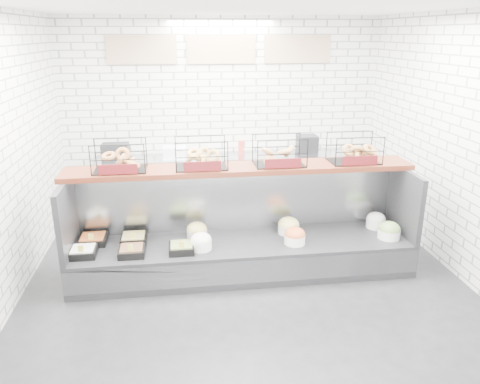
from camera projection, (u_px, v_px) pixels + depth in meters
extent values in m
plane|color=black|center=(247.00, 283.00, 5.41)|extent=(5.50, 5.50, 0.00)
cube|color=white|center=(222.00, 114.00, 7.50)|extent=(5.00, 0.02, 3.00)
cube|color=white|center=(468.00, 150.00, 5.24)|extent=(0.02, 5.50, 3.00)
cube|color=white|center=(248.00, 4.00, 4.44)|extent=(5.00, 5.50, 0.02)
cube|color=#CDB08E|center=(141.00, 50.00, 7.00)|extent=(1.05, 0.03, 0.42)
cube|color=#CDB08E|center=(221.00, 50.00, 7.15)|extent=(1.05, 0.03, 0.42)
cube|color=#CDB08E|center=(298.00, 49.00, 7.30)|extent=(1.05, 0.03, 0.42)
cube|color=black|center=(243.00, 256.00, 5.62)|extent=(4.00, 0.90, 0.40)
cube|color=#93969B|center=(249.00, 272.00, 5.21)|extent=(4.00, 0.03, 0.28)
cube|color=#93969B|center=(239.00, 198.00, 5.81)|extent=(4.00, 0.08, 0.80)
cube|color=black|center=(67.00, 218.00, 5.18)|extent=(0.06, 0.90, 0.80)
cube|color=black|center=(403.00, 201.00, 5.68)|extent=(0.06, 0.90, 0.80)
cube|color=black|center=(83.00, 252.00, 5.17)|extent=(0.29, 0.29, 0.08)
cube|color=white|center=(83.00, 249.00, 5.16)|extent=(0.24, 0.24, 0.04)
cube|color=#D6CB4A|center=(81.00, 249.00, 5.05)|extent=(0.06, 0.01, 0.08)
cube|color=black|center=(93.00, 240.00, 5.48)|extent=(0.31, 0.31, 0.08)
cube|color=orange|center=(93.00, 237.00, 5.47)|extent=(0.26, 0.26, 0.04)
cube|color=#D6CB4A|center=(91.00, 237.00, 5.35)|extent=(0.06, 0.01, 0.08)
cube|color=black|center=(132.00, 251.00, 5.19)|extent=(0.29, 0.29, 0.08)
cube|color=brown|center=(132.00, 249.00, 5.18)|extent=(0.24, 0.24, 0.04)
cube|color=#D6CB4A|center=(130.00, 248.00, 5.07)|extent=(0.06, 0.01, 0.08)
cube|color=black|center=(134.00, 239.00, 5.51)|extent=(0.30, 0.30, 0.08)
cube|color=tan|center=(134.00, 236.00, 5.49)|extent=(0.25, 0.25, 0.04)
cube|color=#D6CB4A|center=(133.00, 236.00, 5.38)|extent=(0.06, 0.01, 0.08)
cube|color=black|center=(182.00, 248.00, 5.27)|extent=(0.28, 0.28, 0.08)
cube|color=olive|center=(181.00, 246.00, 5.26)|extent=(0.24, 0.24, 0.04)
cube|color=#D6CB4A|center=(181.00, 245.00, 5.15)|extent=(0.06, 0.01, 0.08)
cylinder|color=white|center=(201.00, 245.00, 5.33)|extent=(0.25, 0.25, 0.11)
ellipsoid|color=white|center=(201.00, 240.00, 5.31)|extent=(0.24, 0.24, 0.17)
cylinder|color=white|center=(197.00, 234.00, 5.62)|extent=(0.25, 0.25, 0.11)
ellipsoid|color=#EDDA79|center=(197.00, 229.00, 5.60)|extent=(0.24, 0.24, 0.17)
cylinder|color=white|center=(295.00, 239.00, 5.47)|extent=(0.25, 0.25, 0.11)
ellipsoid|color=#D85E2D|center=(295.00, 234.00, 5.45)|extent=(0.24, 0.24, 0.17)
cylinder|color=white|center=(289.00, 229.00, 5.75)|extent=(0.26, 0.26, 0.11)
ellipsoid|color=#EDDB79|center=(289.00, 224.00, 5.74)|extent=(0.26, 0.26, 0.18)
cylinder|color=white|center=(389.00, 234.00, 5.62)|extent=(0.27, 0.27, 0.11)
ellipsoid|color=#6F944B|center=(389.00, 229.00, 5.60)|extent=(0.26, 0.26, 0.18)
cylinder|color=white|center=(376.00, 223.00, 5.93)|extent=(0.24, 0.24, 0.11)
ellipsoid|color=silver|center=(376.00, 219.00, 5.91)|extent=(0.24, 0.24, 0.16)
cube|color=#43180E|center=(241.00, 168.00, 5.50)|extent=(4.10, 0.50, 0.06)
cube|color=black|center=(119.00, 156.00, 5.26)|extent=(0.60, 0.38, 0.34)
cube|color=#530F12|center=(118.00, 169.00, 5.10)|extent=(0.42, 0.02, 0.11)
cube|color=black|center=(201.00, 153.00, 5.37)|extent=(0.60, 0.38, 0.34)
cube|color=#530F12|center=(202.00, 166.00, 5.22)|extent=(0.42, 0.02, 0.11)
cube|color=black|center=(279.00, 151.00, 5.49)|extent=(0.60, 0.38, 0.34)
cube|color=#530F12|center=(283.00, 163.00, 5.33)|extent=(0.42, 0.02, 0.11)
cube|color=black|center=(354.00, 148.00, 5.61)|extent=(0.60, 0.38, 0.34)
cube|color=#530F12|center=(360.00, 161.00, 5.45)|extent=(0.42, 0.02, 0.11)
cube|color=#93969B|center=(225.00, 183.00, 7.54)|extent=(4.00, 0.60, 0.90)
cube|color=black|center=(115.00, 152.00, 7.15)|extent=(0.40, 0.30, 0.24)
cube|color=silver|center=(175.00, 152.00, 7.22)|extent=(0.35, 0.28, 0.18)
cylinder|color=#CB3E32|center=(241.00, 147.00, 7.45)|extent=(0.09, 0.09, 0.22)
cube|color=black|center=(307.00, 145.00, 7.46)|extent=(0.30, 0.30, 0.30)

